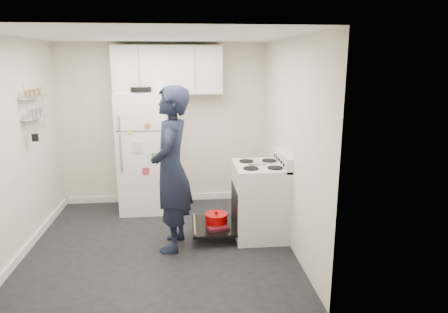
{
  "coord_description": "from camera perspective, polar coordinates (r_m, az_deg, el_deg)",
  "views": [
    {
      "loc": [
        0.35,
        -4.66,
        2.25
      ],
      "look_at": [
        0.82,
        0.23,
        1.05
      ],
      "focal_mm": 32.0,
      "sensor_mm": 36.0,
      "label": 1
    }
  ],
  "objects": [
    {
      "name": "room",
      "position": [
        4.82,
        -9.86,
        1.03
      ],
      "size": [
        3.21,
        3.21,
        2.51
      ],
      "color": "black",
      "rests_on": "ground"
    },
    {
      "name": "open_oven_door",
      "position": [
        5.25,
        -1.33,
        -9.41
      ],
      "size": [
        0.55,
        0.7,
        0.23
      ],
      "color": "black",
      "rests_on": "ground"
    },
    {
      "name": "wall_shelf_rack",
      "position": [
        5.51,
        -25.45,
        6.42
      ],
      "size": [
        0.14,
        0.6,
        0.61
      ],
      "color": "#B2B2B7",
      "rests_on": "room"
    },
    {
      "name": "upper_cabinets",
      "position": [
        6.1,
        -8.02,
        12.18
      ],
      "size": [
        1.6,
        0.33,
        0.7
      ],
      "primitive_type": "cube",
      "color": "silver",
      "rests_on": "room"
    },
    {
      "name": "person",
      "position": [
        4.74,
        -7.53,
        -1.88
      ],
      "size": [
        0.56,
        0.77,
        1.97
      ],
      "primitive_type": "imported",
      "rotation": [
        0.0,
        0.0,
        -1.7
      ],
      "color": "black",
      "rests_on": "ground"
    },
    {
      "name": "electric_range",
      "position": [
        5.21,
        4.98,
        -6.33
      ],
      "size": [
        0.66,
        0.76,
        1.1
      ],
      "color": "silver",
      "rests_on": "ground"
    },
    {
      "name": "refrigerator",
      "position": [
        6.1,
        -11.35,
        0.67
      ],
      "size": [
        0.72,
        0.74,
        1.86
      ],
      "color": "white",
      "rests_on": "ground"
    }
  ]
}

